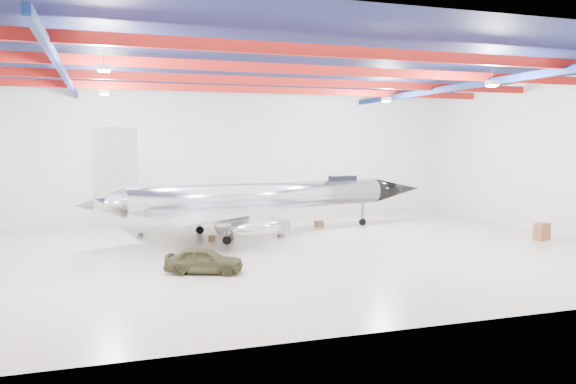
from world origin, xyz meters
name	(u,v)px	position (x,y,z in m)	size (l,w,h in m)	color
floor	(283,250)	(0.00, 0.00, 0.00)	(40.00, 40.00, 0.00)	beige
wall_back	(229,154)	(0.00, 15.00, 5.50)	(40.00, 40.00, 0.00)	silver
wall_right	(553,157)	(20.00, 0.00, 5.50)	(30.00, 30.00, 0.00)	silver
ceiling	(283,65)	(0.00, 0.00, 11.00)	(40.00, 40.00, 0.00)	#0A0F38
ceiling_structure	(283,77)	(0.00, 0.00, 10.32)	(39.50, 29.50, 1.08)	maroon
jet_aircraft	(263,200)	(0.47, 6.17, 2.43)	(26.99, 18.27, 7.42)	silver
jeep	(204,260)	(-5.52, -4.41, 0.66)	(1.55, 3.86, 1.31)	#39351C
desk	(542,232)	(17.55, -1.87, 0.56)	(1.23, 0.61, 1.12)	brown
crate_ply	(229,237)	(-2.29, 4.69, 0.18)	(0.51, 0.41, 0.36)	olive
toolbox_red	(220,229)	(-2.12, 8.53, 0.17)	(0.49, 0.39, 0.35)	#9D170F
engine_drum	(281,233)	(1.35, 4.74, 0.24)	(0.54, 0.54, 0.48)	#59595B
parts_bin	(319,224)	(5.63, 8.47, 0.22)	(0.63, 0.50, 0.44)	olive
crate_small	(140,235)	(-7.87, 8.04, 0.12)	(0.34, 0.28, 0.24)	#59595B
oil_barrel	(212,238)	(-3.46, 4.74, 0.17)	(0.48, 0.39, 0.34)	olive
spares_box	(254,227)	(0.52, 8.77, 0.18)	(0.40, 0.40, 0.36)	#59595B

